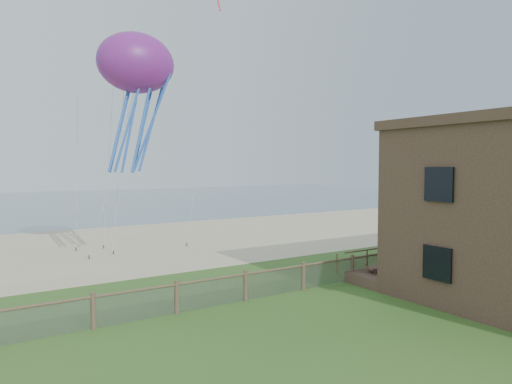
# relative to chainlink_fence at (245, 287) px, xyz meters

# --- Properties ---
(ground) EXTENTS (160.00, 160.00, 0.00)m
(ground) POSITION_rel_chainlink_fence_xyz_m (0.00, -6.00, -0.55)
(ground) COLOR #2E5D20
(ground) RESTS_ON ground
(sand_beach) EXTENTS (72.00, 20.00, 0.02)m
(sand_beach) POSITION_rel_chainlink_fence_xyz_m (0.00, 16.00, -0.55)
(sand_beach) COLOR #C0AB8A
(sand_beach) RESTS_ON ground
(ocean) EXTENTS (160.00, 68.00, 0.02)m
(ocean) POSITION_rel_chainlink_fence_xyz_m (0.00, 60.00, -0.55)
(ocean) COLOR slate
(ocean) RESTS_ON ground
(chainlink_fence) EXTENTS (36.20, 0.20, 1.25)m
(chainlink_fence) POSITION_rel_chainlink_fence_xyz_m (0.00, 0.00, 0.00)
(chainlink_fence) COLOR brown
(chainlink_fence) RESTS_ON ground
(motel_deck) EXTENTS (15.00, 2.00, 0.50)m
(motel_deck) POSITION_rel_chainlink_fence_xyz_m (13.00, -1.00, -0.30)
(motel_deck) COLOR brown
(motel_deck) RESTS_ON ground
(picnic_table) EXTENTS (1.99, 1.68, 0.72)m
(picnic_table) POSITION_rel_chainlink_fence_xyz_m (7.10, -1.00, -0.19)
(picnic_table) COLOR brown
(picnic_table) RESTS_ON ground
(octopus_kite) EXTENTS (4.19, 3.18, 8.02)m
(octopus_kite) POSITION_rel_chainlink_fence_xyz_m (-1.37, 9.16, 8.52)
(octopus_kite) COLOR red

